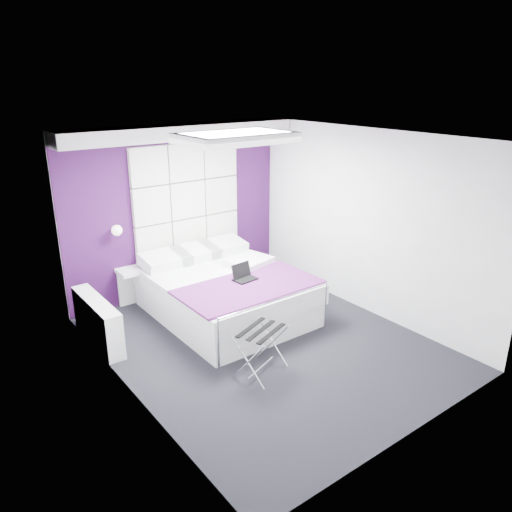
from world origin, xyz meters
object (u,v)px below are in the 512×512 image
(bed, at_px, (225,292))
(nightstand, at_px, (134,270))
(wall_lamp, at_px, (116,230))
(radiator, at_px, (98,321))
(luggage_rack, at_px, (261,351))
(laptop, at_px, (243,275))

(bed, relative_size, nightstand, 4.81)
(wall_lamp, bearing_deg, radiator, -130.10)
(wall_lamp, distance_m, bed, 1.77)
(bed, height_order, luggage_rack, bed)
(luggage_rack, bearing_deg, laptop, 42.05)
(nightstand, bearing_deg, radiator, -139.35)
(bed, relative_size, luggage_rack, 4.08)
(wall_lamp, relative_size, radiator, 0.12)
(radiator, bearing_deg, luggage_rack, -55.33)
(radiator, xyz_separation_m, laptop, (1.83, -0.64, 0.40))
(bed, xyz_separation_m, luggage_rack, (-0.51, -1.51, -0.06))
(bed, bearing_deg, nightstand, 132.16)
(radiator, distance_m, laptop, 1.97)
(wall_lamp, bearing_deg, laptop, -49.76)
(bed, distance_m, luggage_rack, 1.59)
(laptop, bearing_deg, luggage_rack, -122.80)
(radiator, xyz_separation_m, nightstand, (0.84, 0.72, 0.28))
(wall_lamp, bearing_deg, luggage_rack, -76.76)
(laptop, bearing_deg, nightstand, 120.01)
(laptop, bearing_deg, wall_lamp, 124.30)
(wall_lamp, distance_m, radiator, 1.35)
(wall_lamp, height_order, bed, wall_lamp)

